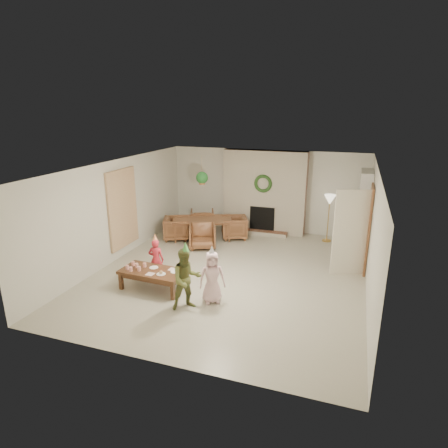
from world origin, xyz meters
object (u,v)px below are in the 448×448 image
at_px(dining_chair_near, 202,236).
at_px(child_plaid, 186,279).
at_px(child_pink, 212,277).
at_px(dining_chair_left, 177,228).
at_px(child_red, 156,260).
at_px(dining_chair_right, 234,227).
at_px(coffee_table_top, 153,272).
at_px(dining_chair_far, 202,221).
at_px(dining_table, 202,229).

relative_size(dining_chair_near, child_plaid, 0.60).
bearing_deg(child_pink, dining_chair_left, 97.79).
distance_m(dining_chair_near, child_red, 2.23).
distance_m(child_plaid, child_pink, 0.55).
height_order(dining_chair_near, child_plaid, child_plaid).
distance_m(dining_chair_left, dining_chair_right, 1.69).
xyz_separation_m(coffee_table_top, child_red, (-0.15, 0.43, 0.09)).
bearing_deg(dining_chair_far, child_plaid, 86.29).
height_order(dining_chair_near, child_pink, child_pink).
bearing_deg(dining_chair_far, dining_table, 90.00).
bearing_deg(child_pink, dining_chair_right, 72.89).
bearing_deg(dining_table, dining_chair_far, 90.00).
bearing_deg(child_red, dining_chair_far, -93.55).
xyz_separation_m(dining_chair_left, dining_chair_right, (1.56, 0.64, 0.00)).
height_order(dining_chair_left, child_plaid, child_plaid).
height_order(dining_table, dining_chair_far, dining_chair_far).
bearing_deg(dining_chair_near, child_pink, -86.58).
height_order(child_red, child_pink, child_pink).
bearing_deg(child_plaid, dining_chair_near, 67.29).
bearing_deg(child_red, child_pink, 151.06).
distance_m(dining_chair_near, child_pink, 3.08).
distance_m(dining_chair_far, child_plaid, 4.80).
xyz_separation_m(dining_chair_near, child_plaid, (0.96, -3.16, 0.28)).
distance_m(child_red, child_plaid, 1.50).
xyz_separation_m(dining_chair_far, child_red, (0.36, -3.60, 0.15)).
height_order(dining_chair_right, child_plaid, child_plaid).
height_order(coffee_table_top, child_pink, child_pink).
xyz_separation_m(dining_chair_right, coffee_table_top, (-0.64, -3.69, 0.06)).
height_order(dining_chair_near, coffee_table_top, dining_chair_near).
height_order(dining_chair_near, dining_chair_far, same).
distance_m(coffee_table_top, child_pink, 1.40).
xyz_separation_m(dining_chair_far, dining_chair_left, (-0.41, -0.98, 0.00)).
distance_m(coffee_table_top, child_red, 0.46).
distance_m(dining_chair_far, dining_chair_right, 1.20).
bearing_deg(child_pink, dining_chair_near, 87.48).
xyz_separation_m(dining_chair_left, coffee_table_top, (0.92, -3.05, 0.06)).
distance_m(dining_chair_left, child_plaid, 4.07).
relative_size(dining_chair_far, dining_chair_right, 1.00).
relative_size(dining_table, dining_chair_far, 2.34).
bearing_deg(coffee_table_top, child_plaid, -24.13).
xyz_separation_m(child_red, child_pink, (1.54, -0.55, 0.05)).
height_order(dining_chair_far, dining_chair_left, same).
xyz_separation_m(dining_chair_far, dining_chair_right, (1.15, -0.34, 0.00)).
relative_size(dining_chair_far, dining_chair_left, 1.00).
distance_m(dining_chair_far, dining_chair_left, 1.06).
bearing_deg(dining_chair_near, child_red, -117.60).
xyz_separation_m(dining_chair_near, dining_chair_left, (-0.98, 0.41, 0.00)).
relative_size(dining_chair_left, child_pink, 0.69).
xyz_separation_m(dining_table, dining_chair_right, (0.87, 0.36, 0.03)).
height_order(dining_chair_left, coffee_table_top, dining_chair_left).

